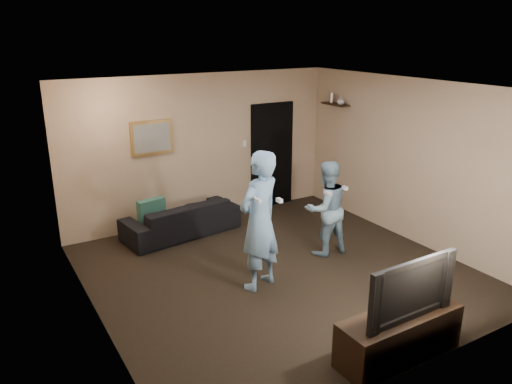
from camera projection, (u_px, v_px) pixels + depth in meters
ground at (278, 272)px, 7.13m from camera, size 5.00×5.00×0.00m
ceiling at (281, 87)px, 6.32m from camera, size 5.00×5.00×0.04m
wall_back at (202, 149)px, 8.76m from camera, size 5.00×0.04×2.60m
wall_front at (426, 253)px, 4.68m from camera, size 5.00×0.04×2.60m
wall_left at (91, 220)px, 5.51m from camera, size 0.04×5.00×2.60m
wall_right at (411, 161)px, 7.94m from camera, size 0.04×5.00×2.60m
sofa at (181, 218)px, 8.35m from camera, size 2.03×1.01×0.57m
throw_pillow at (152, 213)px, 8.05m from camera, size 0.47×0.22×0.45m
painting_frame at (152, 138)px, 8.21m from camera, size 0.72×0.05×0.57m
painting_canvas at (152, 138)px, 8.19m from camera, size 0.62×0.01×0.47m
doorway at (272, 155)px, 9.54m from camera, size 0.90×0.06×2.00m
light_switch at (244, 144)px, 9.16m from camera, size 0.08×0.02×0.12m
wall_shelf at (335, 104)px, 9.14m from camera, size 0.20×0.60×0.03m
shelf_vase at (341, 100)px, 8.98m from camera, size 0.15×0.15×0.15m
shelf_figurine at (332, 98)px, 9.19m from camera, size 0.06×0.06×0.18m
tv_console at (399, 335)px, 5.22m from camera, size 1.42×0.47×0.51m
television at (404, 286)px, 5.04m from camera, size 1.14×0.16×0.66m
wii_player_left at (259, 221)px, 6.45m from camera, size 0.80×0.66×1.88m
wii_player_right at (326, 208)px, 7.51m from camera, size 0.74×0.60×1.46m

